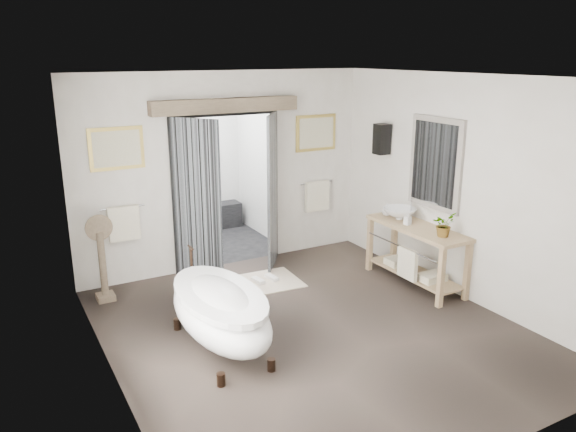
# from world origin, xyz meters

# --- Properties ---
(ground_plane) EXTENTS (5.00, 5.00, 0.00)m
(ground_plane) POSITION_xyz_m (0.00, 0.00, 0.00)
(ground_plane) COLOR #493C34
(room_shell) EXTENTS (4.52, 5.02, 2.91)m
(room_shell) POSITION_xyz_m (-0.04, -0.11, 1.86)
(room_shell) COLOR silver
(room_shell) RESTS_ON ground_plane
(shower_room) EXTENTS (2.22, 2.01, 2.51)m
(shower_room) POSITION_xyz_m (0.00, 3.99, 0.91)
(shower_room) COLOR black
(shower_room) RESTS_ON ground_plane
(back_wall_dressing) EXTENTS (3.82, 0.74, 2.52)m
(back_wall_dressing) POSITION_xyz_m (0.00, 2.32, 1.56)
(back_wall_dressing) COLOR black
(back_wall_dressing) RESTS_ON ground_plane
(clawfoot_tub) EXTENTS (0.84, 1.89, 0.92)m
(clawfoot_tub) POSITION_xyz_m (-1.10, 0.14, 0.45)
(clawfoot_tub) COLOR black
(clawfoot_tub) RESTS_ON ground_plane
(vanity) EXTENTS (0.57, 1.60, 0.85)m
(vanity) POSITION_xyz_m (1.95, 0.48, 0.51)
(vanity) COLOR tan
(vanity) RESTS_ON ground_plane
(pedestal_mirror) EXTENTS (0.35, 0.22, 1.17)m
(pedestal_mirror) POSITION_xyz_m (-1.94, 2.06, 0.50)
(pedestal_mirror) COLOR #746049
(pedestal_mirror) RESTS_ON ground_plane
(rug) EXTENTS (1.25, 0.87, 0.01)m
(rug) POSITION_xyz_m (0.04, 1.56, 0.01)
(rug) COLOR beige
(rug) RESTS_ON ground_plane
(slippers) EXTENTS (0.34, 0.25, 0.05)m
(slippers) POSITION_xyz_m (0.17, 1.59, 0.04)
(slippers) COLOR white
(slippers) RESTS_ON rug
(basin) EXTENTS (0.60, 0.60, 0.16)m
(basin) POSITION_xyz_m (1.99, 0.89, 0.93)
(basin) COLOR white
(basin) RESTS_ON vanity
(plant) EXTENTS (0.35, 0.32, 0.32)m
(plant) POSITION_xyz_m (1.96, 0.00, 1.01)
(plant) COLOR gray
(plant) RESTS_ON vanity
(soap_bottle_a) EXTENTS (0.09, 0.10, 0.18)m
(soap_bottle_a) POSITION_xyz_m (1.90, 0.62, 0.94)
(soap_bottle_a) COLOR gray
(soap_bottle_a) RESTS_ON vanity
(soap_bottle_b) EXTENTS (0.14, 0.14, 0.18)m
(soap_bottle_b) POSITION_xyz_m (1.95, 1.13, 0.94)
(soap_bottle_b) COLOR gray
(soap_bottle_b) RESTS_ON vanity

